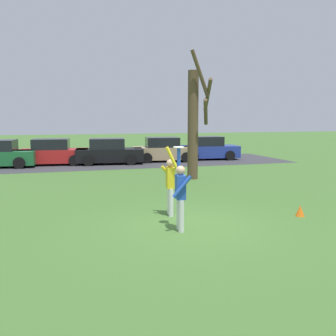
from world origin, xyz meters
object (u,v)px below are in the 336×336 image
frisbee_disc (179,147)px  parked_car_tan (164,150)px  parked_car_black (109,152)px  field_cone_orange (300,211)px  person_defender (170,182)px  person_catcher (180,192)px  bare_tree_tall (194,122)px  parked_car_blue (208,149)px  parked_car_red (53,153)px

frisbee_disc → parked_car_tan: 15.13m
parked_car_black → field_cone_orange: bearing=-68.8°
person_defender → parked_car_black: (-0.03, 12.95, -0.25)m
person_catcher → bare_tree_tall: 8.31m
bare_tree_tall → person_defender: bearing=-116.6°
parked_car_tan → parked_car_blue: bearing=11.0°
bare_tree_tall → frisbee_disc: bearing=-113.6°
parked_car_blue → field_cone_orange: 15.10m
person_catcher → bare_tree_tall: bare_tree_tall is taller
person_defender → parked_car_tan: person_defender is taller
parked_car_red → field_cone_orange: parked_car_red is taller
bare_tree_tall → parked_car_red: bearing=130.2°
person_defender → parked_car_blue: person_defender is taller
parked_car_blue → bare_tree_tall: bearing=-110.3°
frisbee_disc → parked_car_tan: frisbee_disc is taller
person_defender → parked_car_black: bearing=-172.4°
parked_car_black → parked_car_blue: bearing=11.8°
person_defender → frisbee_disc: size_ratio=7.35×
parked_car_tan → field_cone_orange: bearing=-83.5°
bare_tree_tall → field_cone_orange: bare_tree_tall is taller
parked_car_red → bare_tree_tall: bare_tree_tall is taller
parked_car_red → field_cone_orange: 16.25m
parked_car_red → frisbee_disc: bearing=-71.0°
frisbee_disc → parked_car_blue: size_ratio=0.06×
frisbee_disc → parked_car_blue: bearing=64.6°
parked_car_red → bare_tree_tall: 10.04m
field_cone_orange → parked_car_red: bearing=115.3°
person_catcher → person_defender: bearing=-0.0°
person_catcher → parked_car_blue: bearing=-17.7°
parked_car_tan → field_cone_orange: parked_car_tan is taller
parked_car_black → field_cone_orange: (3.61, -14.12, -0.57)m
person_defender → parked_car_red: size_ratio=0.48×
person_catcher → parked_car_red: person_catcher is taller
person_catcher → parked_car_red: (-3.17, 15.00, -0.25)m
person_defender → frisbee_disc: frisbee_disc is taller
frisbee_disc → field_cone_orange: frisbee_disc is taller
parked_car_red → parked_car_black: bearing=-2.8°
person_catcher → frisbee_disc: size_ratio=7.49×
parked_car_black → parked_car_tan: 3.69m
parked_car_tan → field_cone_orange: (-0.07, -14.49, -0.57)m
parked_car_tan → bare_tree_tall: bearing=-88.2°
parked_car_blue → parked_car_black: bearing=-168.2°
parked_car_red → field_cone_orange: bearing=-57.9°
person_catcher → frisbee_disc: (0.03, 0.22, 1.11)m
bare_tree_tall → parked_car_black: bearing=113.5°
person_defender → parked_car_black: size_ratio=0.48×
parked_car_tan → parked_car_blue: size_ratio=1.00×
frisbee_disc → parked_car_blue: 16.46m
parked_car_red → field_cone_orange: (6.94, -14.68, -0.57)m
parked_car_red → parked_car_blue: (10.24, 0.04, 0.00)m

